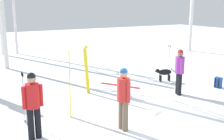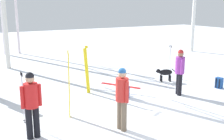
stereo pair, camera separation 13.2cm
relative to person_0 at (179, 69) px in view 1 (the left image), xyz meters
The scene contains 14 objects.
ground_plane 3.05m from the person_0, 151.60° to the right, with size 60.00×60.00×0.00m, color white.
person_0 is the anchor object (origin of this frame).
person_1 5.70m from the person_0, behind, with size 0.52×0.34×1.72m.
person_2 3.77m from the person_0, 155.88° to the right, with size 0.34×0.52×1.72m.
dog 1.98m from the person_0, 66.21° to the left, with size 0.84×0.44×0.57m.
ski_pair_planted_0 4.31m from the person_0, behind, with size 0.14×0.23×2.02m.
ski_pair_planted_1 3.46m from the person_0, 147.45° to the left, with size 0.25×0.04×1.83m.
ski_pair_lying_0 2.65m from the person_0, 121.93° to the left, with size 1.11×1.60×0.05m.
ski_poles_0 5.64m from the person_0, behind, with size 0.07×0.24×1.50m.
ski_poles_1 3.15m from the person_0, 55.34° to the left, with size 0.07×0.20×1.42m.
backpack_0 2.19m from the person_0, 159.38° to the left, with size 0.26×0.29×0.44m.
backpack_1 2.16m from the person_0, ahead, with size 0.32×0.29×0.44m.
water_bottle_0 2.43m from the person_0, 45.68° to the left, with size 0.06×0.06×0.26m.
birch_tree_2 13.06m from the person_0, 104.77° to the left, with size 1.27×1.26×6.74m.
Camera 1 is at (-4.70, -6.09, 3.30)m, focal length 44.93 mm.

